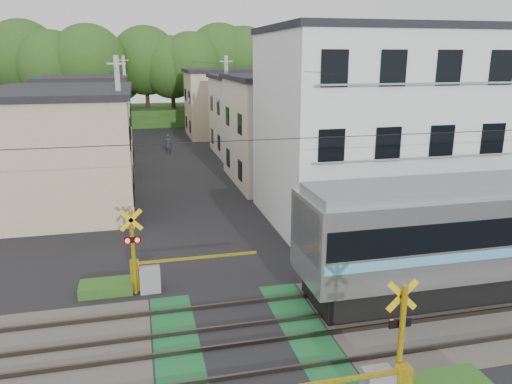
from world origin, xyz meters
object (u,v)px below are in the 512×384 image
object	(u,v)px
crossing_signal_near	(383,378)
crossing_signal_far	(147,272)
apartment_block	(372,126)
pedestrian	(168,144)

from	to	relation	value
crossing_signal_near	crossing_signal_far	bearing A→B (deg)	125.29
crossing_signal_near	crossing_signal_far	distance (m)	8.95
apartment_block	crossing_signal_near	bearing A→B (deg)	-114.22
crossing_signal_near	apartment_block	xyz separation A→B (m)	(5.91, 13.15, 3.94)
crossing_signal_far	apartment_block	bearing A→B (deg)	27.78
crossing_signal_near	pedestrian	xyz separation A→B (m)	(-2.75, 32.67, 0.14)
apartment_block	crossing_signal_far	bearing A→B (deg)	-152.22
crossing_signal_near	apartment_block	bearing A→B (deg)	65.78
crossing_signal_far	apartment_block	distance (m)	13.14
pedestrian	crossing_signal_far	bearing A→B (deg)	101.04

